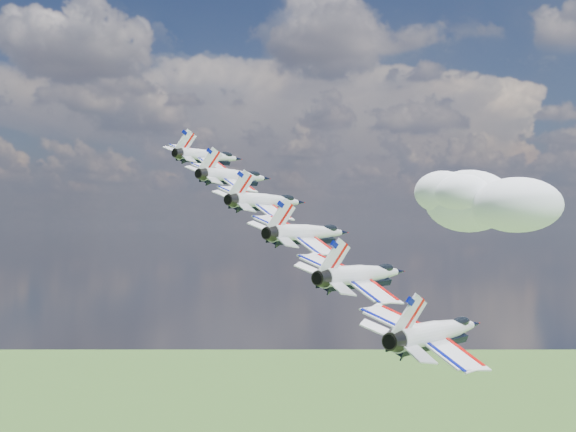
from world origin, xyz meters
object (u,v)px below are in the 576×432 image
(jet_2, at_px, (269,201))
(jet_3, at_px, (310,233))
(jet_5, at_px, (439,332))
(jet_0, at_px, (210,156))
(jet_1, at_px, (236,176))
(jet_4, at_px, (364,274))

(jet_2, bearing_deg, jet_3, -28.53)
(jet_3, height_order, jet_5, jet_3)
(jet_0, distance_m, jet_1, 11.95)
(jet_1, xyz_separation_m, jet_4, (20.88, -27.27, -10.31))
(jet_1, height_order, jet_2, jet_1)
(jet_1, height_order, jet_3, jet_1)
(jet_3, relative_size, jet_5, 1.00)
(jet_1, bearing_deg, jet_0, 151.47)
(jet_5, bearing_deg, jet_2, 151.47)
(jet_3, height_order, jet_4, jet_3)
(jet_0, xyz_separation_m, jet_4, (27.85, -36.36, -13.74))
(jet_1, height_order, jet_4, jet_1)
(jet_2, relative_size, jet_5, 1.00)
(jet_2, xyz_separation_m, jet_5, (20.88, -27.27, -10.31))
(jet_1, relative_size, jet_5, 1.00)
(jet_4, bearing_deg, jet_3, 151.47)
(jet_3, bearing_deg, jet_2, 151.47)
(jet_1, relative_size, jet_3, 1.00)
(jet_0, distance_m, jet_5, 59.76)
(jet_0, bearing_deg, jet_1, -28.53)
(jet_0, height_order, jet_1, jet_0)
(jet_0, height_order, jet_3, jet_0)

